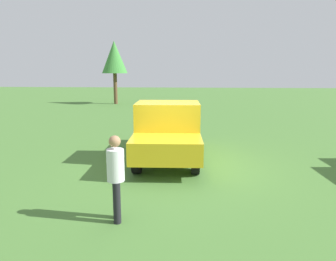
# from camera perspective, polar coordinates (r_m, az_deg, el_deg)

# --- Properties ---
(ground_plane) EXTENTS (80.00, 80.00, 0.00)m
(ground_plane) POSITION_cam_1_polar(r_m,az_deg,el_deg) (8.91, 1.77, -6.98)
(ground_plane) COLOR #477533
(pickup_truck) EXTENTS (4.67, 2.04, 1.83)m
(pickup_truck) POSITION_cam_1_polar(r_m,az_deg,el_deg) (9.54, -0.02, 0.15)
(pickup_truck) COLOR black
(pickup_truck) RESTS_ON ground_plane
(person_bystander) EXTENTS (0.39, 0.39, 1.64)m
(person_bystander) POSITION_cam_1_polar(r_m,az_deg,el_deg) (5.72, -9.73, -8.00)
(person_bystander) COLOR black
(person_bystander) RESTS_ON ground_plane
(tree_back_right) EXTENTS (2.06, 2.06, 5.06)m
(tree_back_right) POSITION_cam_1_polar(r_m,az_deg,el_deg) (25.60, -9.99, 13.25)
(tree_back_right) COLOR brown
(tree_back_right) RESTS_ON ground_plane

